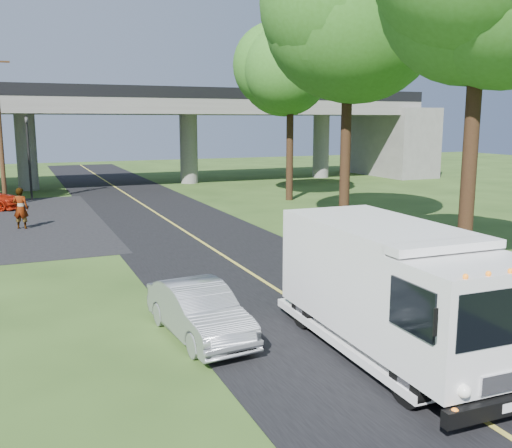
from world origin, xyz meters
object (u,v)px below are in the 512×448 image
tree_right_far (295,64)px  pedestrian (21,208)px  tree_right_mid (356,4)px  silver_sedan (199,311)px  traffic_signal (28,149)px  step_van (393,286)px

tree_right_far → pedestrian: size_ratio=5.69×
tree_right_mid → tree_right_far: 11.43m
tree_right_mid → silver_sedan: bearing=-137.4°
traffic_signal → tree_right_mid: 22.13m
tree_right_mid → tree_right_far: (2.80, 11.00, -1.30)m
traffic_signal → tree_right_mid: tree_right_mid is taller
step_van → silver_sedan: size_ratio=1.75×
traffic_signal → pedestrian: size_ratio=2.69×
tree_right_far → step_van: tree_right_far is taller
traffic_signal → tree_right_far: size_ratio=0.47×
tree_right_mid → pedestrian: tree_right_mid is taller
step_van → pedestrian: bearing=112.2°
tree_right_far → step_van: 25.05m
silver_sedan → traffic_signal: bearing=90.8°
tree_right_mid → silver_sedan: size_ratio=3.36×
traffic_signal → silver_sedan: size_ratio=1.37×
traffic_signal → tree_right_mid: (12.41, -17.16, 6.41)m
tree_right_mid → step_van: 15.27m
step_van → silver_sedan: step_van is taller
tree_right_mid → step_van: size_ratio=1.92×
traffic_signal → step_van: bearing=-77.6°
step_van → traffic_signal: bearing=103.8°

